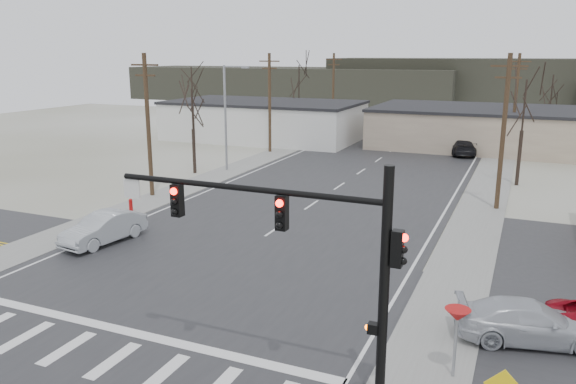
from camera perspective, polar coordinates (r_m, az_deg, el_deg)
name	(u,v)px	position (r m, az deg, el deg)	size (l,w,h in m)	color
ground	(200,281)	(25.90, -8.91, -8.90)	(140.00, 140.00, 0.00)	silver
main_road	(317,202)	(38.70, 2.92, -1.00)	(18.00, 110.00, 0.05)	#27272A
cross_road	(200,280)	(25.89, -8.92, -8.86)	(90.00, 10.00, 0.04)	#27272A
sidewalk_left	(219,175)	(47.54, -7.00, 1.74)	(3.00, 90.00, 0.06)	gray
sidewalk_right	(484,200)	(41.36, 19.32, -0.79)	(3.00, 90.00, 0.06)	gray
traffic_signal_mast	(318,249)	(15.69, 3.05, -5.82)	(8.95, 0.43, 7.20)	black
fire_hydrant	(131,205)	(37.62, -15.68, -1.27)	(0.24, 0.24, 0.87)	#A50C0C
yield_sign	(457,318)	(18.42, 16.82, -12.12)	(0.80, 0.80, 2.35)	gray
building_left_far	(264,120)	(67.14, -2.44, 7.31)	(22.30, 12.30, 4.50)	silver
building_right_far	(499,128)	(64.62, 20.62, 6.09)	(26.30, 14.30, 4.30)	tan
upole_left_b	(148,123)	(40.62, -14.03, 6.80)	(2.20, 0.30, 10.00)	#422F1F
upole_left_c	(270,101)	(57.73, -1.88, 9.19)	(2.20, 0.30, 10.00)	#422F1F
upole_left_d	(333,90)	(76.26, 4.62, 10.30)	(2.20, 0.30, 10.00)	#422F1F
upole_right_a	(503,130)	(38.40, 21.05, 5.90)	(2.20, 0.30, 10.00)	#422F1F
upole_right_b	(515,103)	(60.28, 22.08, 8.40)	(2.20, 0.30, 10.00)	#422F1F
streetlight_main	(227,112)	(48.57, -6.19, 8.07)	(2.40, 0.25, 9.00)	gray
tree_left_near	(192,112)	(47.99, -9.68, 8.05)	(3.30, 3.30, 7.35)	#30231D
tree_right_mid	(524,108)	(46.26, 22.86, 7.83)	(3.74, 3.74, 8.33)	#30231D
tree_left_far	(299,84)	(71.46, 1.12, 10.96)	(3.96, 3.96, 8.82)	#30231D
tree_right_far	(552,92)	(72.24, 25.21, 9.13)	(3.52, 3.52, 7.84)	#30231D
tree_left_mid	(192,87)	(64.50, -9.73, 10.44)	(3.96, 3.96, 8.82)	#30231D
hill_left	(289,84)	(122.08, 0.14, 10.88)	(70.00, 18.00, 7.00)	#333026
hill_center	(545,84)	(116.23, 24.68, 9.98)	(80.00, 18.00, 9.00)	#333026
sedan_crossing	(104,228)	(31.74, -18.22, -3.51)	(1.70, 4.86, 1.60)	#A6ABB1
car_far_a	(462,146)	(59.25, 17.22, 4.44)	(2.26, 5.57, 1.62)	black
car_far_b	(424,119)	(84.65, 13.70, 7.26)	(1.62, 4.02, 1.37)	black
car_parked_silver	(530,322)	(21.99, 23.33, -12.04)	(2.05, 5.03, 1.46)	#B0B4BB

